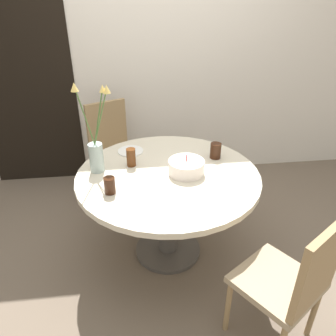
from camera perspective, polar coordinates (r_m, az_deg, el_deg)
The scene contains 12 objects.
ground_plane at distance 2.64m, azimuth -0.00°, elevation -14.14°, with size 16.00×16.00×0.00m, color #6B5B4C.
wall_back at distance 3.24m, azimuth -2.96°, elevation 20.18°, with size 8.00×0.05×2.60m.
doorway_panel at distance 3.39m, azimuth -23.72°, elevation 13.51°, with size 0.90×0.01×2.05m.
dining_table at distance 2.28m, azimuth -0.00°, elevation -3.73°, with size 1.24×1.24×0.70m.
chair_far_back at distance 3.09m, azimuth -9.61°, elevation 3.81°, with size 0.53×0.53×0.90m.
chair_near_front at distance 1.87m, azimuth 20.97°, elevation -17.75°, with size 0.55×0.55×0.90m.
birthday_cake at distance 2.20m, azimuth 3.20°, elevation 0.18°, with size 0.24×0.24×0.14m.
flower_vase at distance 2.21m, azimuth -12.41°, elevation 3.45°, with size 0.22×0.17×0.63m.
side_plate at distance 2.52m, azimuth -6.55°, elevation 2.95°, with size 0.19×0.19×0.01m.
drink_glass_0 at distance 2.02m, azimuth -10.12°, elevation -3.00°, with size 0.07×0.07×0.11m.
drink_glass_1 at distance 2.41m, azimuth 8.28°, elevation 3.00°, with size 0.08×0.08×0.11m.
drink_glass_2 at distance 2.29m, azimuth -6.45°, elevation 1.86°, with size 0.06×0.06×0.13m.
Camera 1 is at (-0.23, -1.90, 1.82)m, focal length 35.00 mm.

